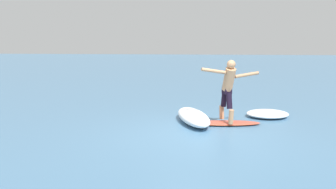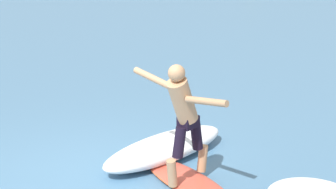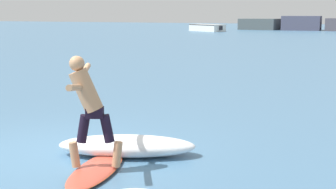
{
  "view_description": "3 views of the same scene",
  "coord_description": "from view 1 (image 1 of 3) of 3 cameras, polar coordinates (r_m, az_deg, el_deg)",
  "views": [
    {
      "loc": [
        -7.73,
        -1.08,
        2.1
      ],
      "look_at": [
        1.87,
        1.15,
        0.7
      ],
      "focal_mm": 35.0,
      "sensor_mm": 36.0,
      "label": 1
    },
    {
      "loc": [
        -1.54,
        -7.2,
        3.66
      ],
      "look_at": [
        1.36,
        0.35,
        1.01
      ],
      "focal_mm": 60.0,
      "sensor_mm": 36.0,
      "label": 2
    },
    {
      "loc": [
        5.16,
        -6.39,
        2.41
      ],
      "look_at": [
        1.68,
        1.08,
        0.97
      ],
      "focal_mm": 50.0,
      "sensor_mm": 36.0,
      "label": 3
    }
  ],
  "objects": [
    {
      "name": "ground_plane",
      "position": [
        8.08,
        4.98,
        -7.01
      ],
      "size": [
        200.0,
        200.0,
        0.0
      ],
      "primitive_type": "plane",
      "color": "teal"
    },
    {
      "name": "wave_foam_at_tail",
      "position": [
        9.31,
        4.39,
        -3.87
      ],
      "size": [
        2.45,
        1.58,
        0.35
      ],
      "color": "white",
      "rests_on": "ground"
    },
    {
      "name": "surfer",
      "position": [
        8.97,
        10.48,
        1.51
      ],
      "size": [
        0.98,
        1.49,
        1.71
      ],
      "color": "tan",
      "rests_on": "surfboard"
    },
    {
      "name": "wave_foam_at_nose",
      "position": [
        10.51,
        16.94,
        -3.22
      ],
      "size": [
        1.65,
        1.7,
        0.21
      ],
      "color": "white",
      "rests_on": "ground"
    },
    {
      "name": "surfboard",
      "position": [
        9.23,
        9.85,
        -4.9
      ],
      "size": [
        1.04,
        2.1,
        0.22
      ],
      "color": "#D4503C",
      "rests_on": "ground"
    }
  ]
}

